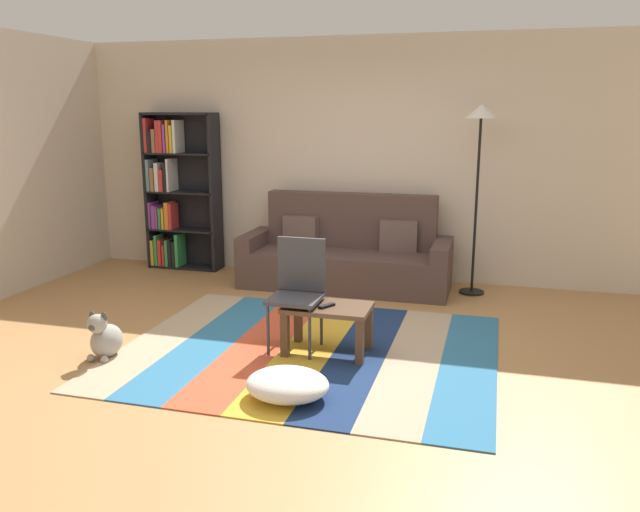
{
  "coord_description": "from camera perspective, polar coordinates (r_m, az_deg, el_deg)",
  "views": [
    {
      "loc": [
        1.49,
        -4.62,
        1.9
      ],
      "look_at": [
        0.03,
        0.63,
        0.65
      ],
      "focal_mm": 35.78,
      "sensor_mm": 36.0,
      "label": 1
    }
  ],
  "objects": [
    {
      "name": "bookshelf",
      "position": [
        7.94,
        -12.88,
        5.49
      ],
      "size": [
        0.9,
        0.28,
        1.87
      ],
      "color": "black",
      "rests_on": "ground_plane"
    },
    {
      "name": "pouf",
      "position": [
        4.36,
        -2.94,
        -11.41
      ],
      "size": [
        0.57,
        0.49,
        0.19
      ],
      "primitive_type": "ellipsoid",
      "color": "white",
      "rests_on": "rug"
    },
    {
      "name": "back_wall",
      "position": [
        7.34,
        3.85,
        8.6
      ],
      "size": [
        6.8,
        0.1,
        2.7
      ],
      "primitive_type": "cube",
      "color": "beige",
      "rests_on": "ground_plane"
    },
    {
      "name": "ground_plane",
      "position": [
        5.21,
        -2.2,
        -8.47
      ],
      "size": [
        14.0,
        14.0,
        0.0
      ],
      "primitive_type": "plane",
      "color": "#B27F4C"
    },
    {
      "name": "folding_chair",
      "position": [
        5.12,
        -1.96,
        -2.56
      ],
      "size": [
        0.4,
        0.4,
        0.9
      ],
      "rotation": [
        0.0,
        0.0,
        -0.88
      ],
      "color": "#38383D",
      "rests_on": "ground_plane"
    },
    {
      "name": "couch",
      "position": [
        7.0,
        2.37,
        -0.0
      ],
      "size": [
        2.26,
        0.8,
        1.0
      ],
      "color": "#4C3833",
      "rests_on": "ground_plane"
    },
    {
      "name": "coffee_table",
      "position": [
        5.06,
        0.68,
        -5.33
      ],
      "size": [
        0.68,
        0.43,
        0.39
      ],
      "color": "#513826",
      "rests_on": "rug"
    },
    {
      "name": "tv_remote",
      "position": [
        4.99,
        0.61,
        -4.47
      ],
      "size": [
        0.11,
        0.15,
        0.02
      ],
      "primitive_type": "cube",
      "rotation": [
        0.0,
        0.0,
        -0.53
      ],
      "color": "black",
      "rests_on": "coffee_table"
    },
    {
      "name": "rug",
      "position": [
        5.21,
        -1.06,
        -8.4
      ],
      "size": [
        2.96,
        2.49,
        0.01
      ],
      "color": "tan",
      "rests_on": "ground_plane"
    },
    {
      "name": "standing_lamp",
      "position": [
        6.72,
        14.12,
        10.29
      ],
      "size": [
        0.32,
        0.32,
        1.96
      ],
      "color": "black",
      "rests_on": "ground_plane"
    },
    {
      "name": "dog",
      "position": [
        5.3,
        -18.69,
        -6.96
      ],
      "size": [
        0.22,
        0.35,
        0.4
      ],
      "color": "#9E998E",
      "rests_on": "ground_plane"
    }
  ]
}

